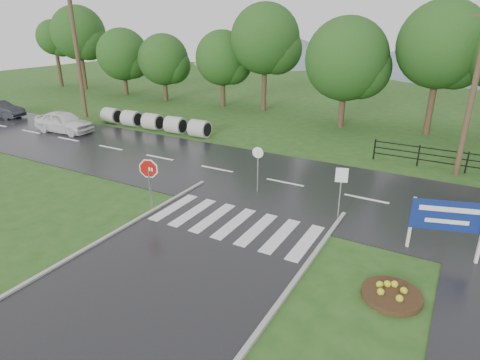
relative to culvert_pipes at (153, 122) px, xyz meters
The scene contains 17 objects.
ground 19.73m from the culvert_pipes, 49.51° to the right, with size 120.00×120.00×0.00m, color #274F1A.
main_road 13.76m from the culvert_pipes, 21.33° to the right, with size 90.00×8.00×0.04m, color black.
walkway 23.98m from the culvert_pipes, 27.31° to the right, with size 2.20×11.00×0.04m, color #28282B.
crosswalk 16.26m from the culvert_pipes, 37.99° to the right, with size 6.50×2.80×0.02m.
fence_west 20.58m from the culvert_pipes, ahead, with size 9.58×0.08×1.20m.
hills 55.01m from the culvert_pipes, 71.95° to the left, with size 102.00×48.00×48.00m.
treeline 16.49m from the culvert_pipes, 33.10° to the left, with size 83.20×5.20×10.00m.
culvert_pipes is the anchor object (origin of this frame).
stop_sign 14.11m from the culvert_pipes, 49.39° to the right, with size 1.05×0.36×2.48m.
estate_billboard 21.83m from the culvert_pipes, 22.80° to the right, with size 2.27×0.74×2.05m.
flower_bed 22.36m from the culvert_pipes, 31.42° to the right, with size 1.72×1.72×0.34m.
reg_sign_small 17.87m from the culvert_pipes, 24.68° to the right, with size 0.47×0.18×2.20m.
reg_sign_round 13.89m from the culvert_pipes, 28.91° to the right, with size 0.52×0.09×2.23m.
car_white 6.31m from the culvert_pipes, 143.16° to the right, with size 1.82×4.52×1.54m, color white.
car_dark 14.17m from the culvert_pipes, 166.88° to the right, with size 1.44×4.12×1.36m, color #25252C.
utility_pole_west 9.01m from the culvert_pipes, behind, with size 1.78×0.35×10.00m.
utility_pole_east 20.48m from the culvert_pipes, ahead, with size 1.50×0.28×8.42m.
Camera 1 is at (7.15, -7.19, 7.51)m, focal length 30.00 mm.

